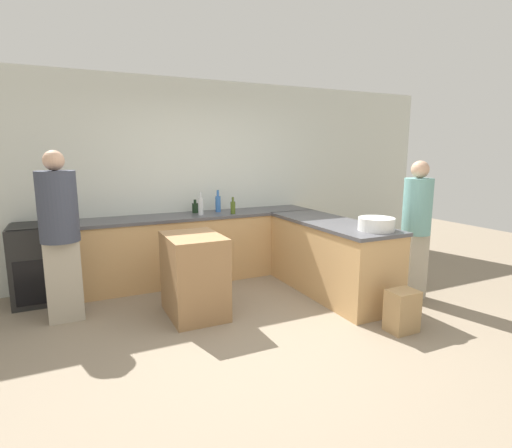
# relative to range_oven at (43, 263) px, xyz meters

# --- Properties ---
(ground_plane) EXTENTS (14.00, 14.00, 0.00)m
(ground_plane) POSITION_rel_range_oven_xyz_m (1.93, -2.00, -0.45)
(ground_plane) COLOR gray
(wall_back) EXTENTS (8.00, 0.06, 2.70)m
(wall_back) POSITION_rel_range_oven_xyz_m (1.93, 0.33, 0.90)
(wall_back) COLOR silver
(wall_back) RESTS_ON ground_plane
(counter_back) EXTENTS (3.19, 0.62, 0.90)m
(counter_back) POSITION_rel_range_oven_xyz_m (1.93, 0.00, -0.00)
(counter_back) COLOR tan
(counter_back) RESTS_ON ground_plane
(counter_peninsula) EXTENTS (0.69, 1.89, 0.90)m
(counter_peninsula) POSITION_rel_range_oven_xyz_m (3.18, -1.22, -0.00)
(counter_peninsula) COLOR tan
(counter_peninsula) RESTS_ON ground_plane
(range_oven) EXTENTS (0.66, 0.60, 0.91)m
(range_oven) POSITION_rel_range_oven_xyz_m (0.00, 0.00, 0.00)
(range_oven) COLOR black
(range_oven) RESTS_ON ground_plane
(island_table) EXTENTS (0.56, 0.76, 0.87)m
(island_table) POSITION_rel_range_oven_xyz_m (1.47, -1.16, -0.02)
(island_table) COLOR #997047
(island_table) RESTS_ON ground_plane
(mixing_bowl) EXTENTS (0.38, 0.38, 0.14)m
(mixing_bowl) POSITION_rel_range_oven_xyz_m (3.27, -1.90, 0.52)
(mixing_bowl) COLOR white
(mixing_bowl) RESTS_ON counter_peninsula
(water_bottle_blue) EXTENTS (0.07, 0.07, 0.30)m
(water_bottle_blue) POSITION_rel_range_oven_xyz_m (2.20, 0.08, 0.57)
(water_bottle_blue) COLOR #386BB7
(water_bottle_blue) RESTS_ON counter_back
(wine_bottle_dark) EXTENTS (0.08, 0.08, 0.18)m
(wine_bottle_dark) POSITION_rel_range_oven_xyz_m (1.89, 0.13, 0.52)
(wine_bottle_dark) COLOR black
(wine_bottle_dark) RESTS_ON counter_back
(vinegar_bottle_clear) EXTENTS (0.07, 0.07, 0.31)m
(vinegar_bottle_clear) POSITION_rel_range_oven_xyz_m (1.90, -0.08, 0.57)
(vinegar_bottle_clear) COLOR silver
(vinegar_bottle_clear) RESTS_ON counter_back
(olive_oil_bottle) EXTENTS (0.06, 0.06, 0.23)m
(olive_oil_bottle) POSITION_rel_range_oven_xyz_m (2.33, -0.17, 0.54)
(olive_oil_bottle) COLOR #475B1E
(olive_oil_bottle) RESTS_ON counter_back
(person_by_range) EXTENTS (0.38, 0.38, 1.75)m
(person_by_range) POSITION_rel_range_oven_xyz_m (0.22, -0.72, 0.49)
(person_by_range) COLOR #ADA38E
(person_by_range) RESTS_ON ground_plane
(person_at_peninsula) EXTENTS (0.32, 0.32, 1.63)m
(person_at_peninsula) POSITION_rel_range_oven_xyz_m (3.96, -1.81, 0.43)
(person_at_peninsula) COLOR #ADA38E
(person_at_peninsula) RESTS_ON ground_plane
(paper_bag) EXTENTS (0.28, 0.22, 0.41)m
(paper_bag) POSITION_rel_range_oven_xyz_m (3.17, -2.43, -0.25)
(paper_bag) COLOR #A88456
(paper_bag) RESTS_ON ground_plane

